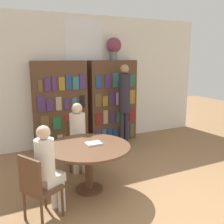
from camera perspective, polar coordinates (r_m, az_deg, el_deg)
ground_plane at (r=3.87m, az=14.19°, el=-20.85°), size 16.00×16.00×0.00m
wall_back at (r=6.28m, az=-6.05°, el=6.81°), size 6.40×0.07×3.00m
bookshelf_left at (r=5.97m, az=-11.15°, el=1.34°), size 1.18×0.34×1.98m
bookshelf_right at (r=6.43m, az=0.12°, el=2.33°), size 1.18×0.34×1.98m
flower_vase at (r=6.37m, az=0.41°, el=14.09°), size 0.35×0.35×0.52m
reading_table at (r=4.09m, az=-5.14°, el=-8.78°), size 1.29×1.29×0.73m
chair_near_camera at (r=3.52m, az=-15.92°, el=-15.09°), size 0.54×0.54×0.89m
chair_left_side at (r=5.04m, az=-7.73°, el=-6.30°), size 0.45×0.45×0.89m
seated_reader_left at (r=4.81m, az=-7.40°, el=-4.40°), size 0.33×0.40×1.25m
seated_reader_right at (r=3.54m, az=-13.78°, el=-11.22°), size 0.40×0.37×1.24m
librarian_standing at (r=5.99m, az=2.68°, el=3.16°), size 0.26×0.53×1.89m
open_book_on_table at (r=4.10m, az=-4.05°, el=-6.86°), size 0.24×0.18×0.03m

